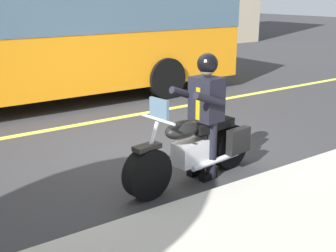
% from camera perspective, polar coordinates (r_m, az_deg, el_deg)
% --- Properties ---
extents(ground_plane, '(80.00, 80.00, 0.00)m').
position_cam_1_polar(ground_plane, '(7.25, -2.83, -3.20)').
color(ground_plane, '#333335').
extents(lane_center_stripe, '(60.00, 0.16, 0.01)m').
position_cam_1_polar(lane_center_stripe, '(8.93, -9.72, 0.48)').
color(lane_center_stripe, '#E5DB4C').
rests_on(lane_center_stripe, ground_plane).
extents(motorcycle_main, '(2.22, 0.76, 1.26)m').
position_cam_1_polar(motorcycle_main, '(5.99, 3.56, -3.01)').
color(motorcycle_main, black).
rests_on(motorcycle_main, ground_plane).
extents(rider_main, '(0.67, 0.60, 1.74)m').
position_cam_1_polar(rider_main, '(5.96, 4.92, 2.71)').
color(rider_main, black).
rests_on(rider_main, ground_plane).
extents(bus_near, '(11.05, 2.70, 3.30)m').
position_cam_1_polar(bus_near, '(10.33, -19.58, 12.53)').
color(bus_near, orange).
rests_on(bus_near, ground_plane).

